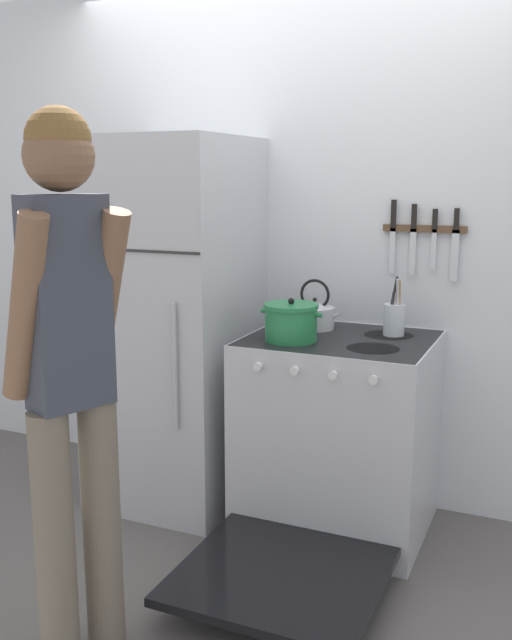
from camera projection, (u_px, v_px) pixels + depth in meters
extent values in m
plane|color=#5B5654|center=(301.00, 484.00, 3.76)|extent=(14.00, 14.00, 0.00)
cube|color=silver|center=(307.00, 242.00, 3.54)|extent=(10.00, 0.06, 2.55)
cube|color=#B7BABF|center=(175.00, 324.00, 3.48)|extent=(0.69, 0.71, 1.78)
cube|color=#2D2D2D|center=(131.00, 251.00, 3.08)|extent=(0.67, 0.01, 0.01)
cylinder|color=#B2B5BA|center=(175.00, 367.00, 3.08)|extent=(0.02, 0.02, 0.57)
cube|color=silver|center=(338.00, 433.00, 3.25)|extent=(0.81, 0.69, 0.89)
cube|color=black|center=(340.00, 340.00, 3.16)|extent=(0.80, 0.68, 0.02)
cube|color=black|center=(315.00, 460.00, 2.96)|extent=(0.71, 0.05, 0.67)
cylinder|color=black|center=(291.00, 341.00, 3.11)|extent=(0.22, 0.22, 0.01)
cylinder|color=black|center=(373.00, 349.00, 2.96)|extent=(0.22, 0.22, 0.01)
cylinder|color=black|center=(312.00, 329.00, 3.36)|extent=(0.22, 0.22, 0.01)
cylinder|color=black|center=(389.00, 336.00, 3.21)|extent=(0.22, 0.22, 0.01)
cylinder|color=silver|center=(258.00, 366.00, 2.95)|extent=(0.04, 0.02, 0.04)
cylinder|color=silver|center=(295.00, 371.00, 2.88)|extent=(0.04, 0.02, 0.04)
cylinder|color=silver|center=(333.00, 375.00, 2.82)|extent=(0.04, 0.02, 0.04)
cylinder|color=silver|center=(373.00, 380.00, 2.76)|extent=(0.04, 0.02, 0.04)
cube|color=black|center=(281.00, 576.00, 2.68)|extent=(0.75, 0.71, 0.04)
cube|color=#99999E|center=(332.00, 448.00, 3.18)|extent=(0.67, 0.38, 0.01)
cylinder|color=#237A42|center=(291.00, 324.00, 3.09)|extent=(0.23, 0.23, 0.14)
cylinder|color=#237A42|center=(291.00, 306.00, 3.08)|extent=(0.24, 0.24, 0.02)
sphere|color=black|center=(291.00, 301.00, 3.07)|extent=(0.03, 0.03, 0.03)
cylinder|color=#237A42|center=(265.00, 311.00, 3.13)|extent=(0.03, 0.02, 0.02)
cylinder|color=#237A42|center=(319.00, 315.00, 3.03)|extent=(0.03, 0.02, 0.02)
cylinder|color=silver|center=(314.00, 318.00, 3.34)|extent=(0.19, 0.19, 0.10)
cone|color=silver|center=(315.00, 305.00, 3.33)|extent=(0.18, 0.18, 0.03)
sphere|color=black|center=(315.00, 300.00, 3.32)|extent=(0.02, 0.02, 0.02)
cone|color=silver|center=(333.00, 317.00, 3.30)|extent=(0.10, 0.03, 0.09)
torus|color=black|center=(315.00, 294.00, 3.32)|extent=(0.15, 0.01, 0.15)
cylinder|color=silver|center=(394.00, 320.00, 3.20)|extent=(0.10, 0.10, 0.14)
cylinder|color=#9E7547|center=(399.00, 305.00, 3.17)|extent=(0.02, 0.03, 0.22)
cylinder|color=#232326|center=(392.00, 303.00, 3.18)|extent=(0.05, 0.02, 0.24)
cylinder|color=#B2B5BA|center=(398.00, 304.00, 3.17)|extent=(0.01, 0.04, 0.23)
cylinder|color=#4C4C51|center=(393.00, 311.00, 3.19)|extent=(0.01, 0.02, 0.17)
cylinder|color=#C63D33|center=(397.00, 306.00, 3.19)|extent=(0.02, 0.03, 0.21)
cylinder|color=#6B6051|center=(55.00, 543.00, 2.28)|extent=(0.13, 0.13, 0.88)
cylinder|color=#6B6051|center=(102.00, 525.00, 2.40)|extent=(0.13, 0.13, 0.88)
cube|color=#383D47|center=(67.00, 303.00, 2.19)|extent=(0.22, 0.28, 0.66)
cylinder|color=brown|center=(25.00, 309.00, 2.10)|extent=(0.28, 0.18, 0.59)
cylinder|color=brown|center=(105.00, 298.00, 2.28)|extent=(0.28, 0.18, 0.59)
sphere|color=brown|center=(59.00, 156.00, 2.10)|extent=(0.21, 0.21, 0.21)
sphere|color=brown|center=(58.00, 139.00, 2.09)|extent=(0.20, 0.20, 0.20)
cube|color=brown|center=(424.00, 229.00, 3.25)|extent=(0.38, 0.02, 0.03)
cube|color=silver|center=(392.00, 251.00, 3.32)|extent=(0.03, 0.00, 0.21)
cube|color=black|center=(394.00, 214.00, 3.29)|extent=(0.02, 0.02, 0.13)
cube|color=silver|center=(413.00, 252.00, 3.29)|extent=(0.03, 0.00, 0.21)
cube|color=black|center=(414.00, 216.00, 3.25)|extent=(0.02, 0.02, 0.11)
cube|color=silver|center=(434.00, 249.00, 3.25)|extent=(0.02, 0.00, 0.18)
cube|color=black|center=(435.00, 219.00, 3.22)|extent=(0.02, 0.02, 0.09)
cube|color=silver|center=(455.00, 256.00, 3.21)|extent=(0.03, 0.00, 0.23)
cube|color=black|center=(457.00, 219.00, 3.18)|extent=(0.02, 0.02, 0.10)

